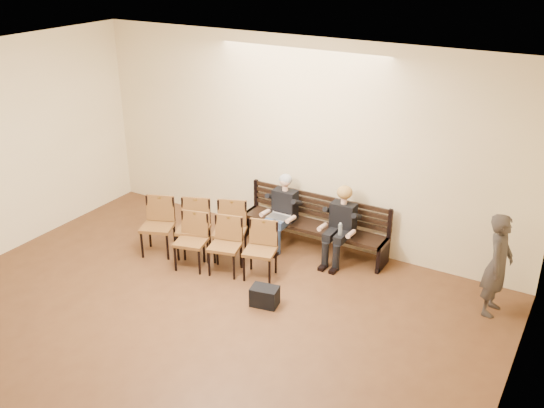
{
  "coord_description": "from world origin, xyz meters",
  "views": [
    {
      "loc": [
        4.48,
        -3.65,
        4.93
      ],
      "look_at": [
        -0.01,
        4.05,
        0.97
      ],
      "focal_mm": 40.0,
      "sensor_mm": 36.0,
      "label": 1
    }
  ],
  "objects_px": {
    "seated_woman": "(340,228)",
    "chair_row_back": "(225,247)",
    "bag": "(265,296)",
    "chair_row_front": "(193,230)",
    "seated_man": "(282,213)",
    "laptop": "(278,217)",
    "bench": "(313,237)",
    "water_bottle": "(340,236)",
    "passerby": "(499,258)"
  },
  "relations": [
    {
      "from": "seated_woman",
      "to": "chair_row_back",
      "type": "bearing_deg",
      "value": -137.66
    },
    {
      "from": "bag",
      "to": "chair_row_front",
      "type": "height_order",
      "value": "chair_row_front"
    },
    {
      "from": "seated_man",
      "to": "laptop",
      "type": "height_order",
      "value": "seated_man"
    },
    {
      "from": "bench",
      "to": "water_bottle",
      "type": "distance_m",
      "value": 0.79
    },
    {
      "from": "bench",
      "to": "chair_row_front",
      "type": "distance_m",
      "value": 2.03
    },
    {
      "from": "bag",
      "to": "chair_row_back",
      "type": "distance_m",
      "value": 1.18
    },
    {
      "from": "seated_man",
      "to": "bag",
      "type": "height_order",
      "value": "seated_man"
    },
    {
      "from": "seated_woman",
      "to": "seated_man",
      "type": "bearing_deg",
      "value": 180.0
    },
    {
      "from": "water_bottle",
      "to": "bench",
      "type": "bearing_deg",
      "value": 152.53
    },
    {
      "from": "seated_woman",
      "to": "bag",
      "type": "xyz_separation_m",
      "value": [
        -0.37,
        -1.77,
        -0.44
      ]
    },
    {
      "from": "bag",
      "to": "passerby",
      "type": "height_order",
      "value": "passerby"
    },
    {
      "from": "seated_man",
      "to": "water_bottle",
      "type": "bearing_deg",
      "value": -10.14
    },
    {
      "from": "bench",
      "to": "water_bottle",
      "type": "relative_size",
      "value": 12.26
    },
    {
      "from": "seated_woman",
      "to": "chair_row_front",
      "type": "xyz_separation_m",
      "value": [
        -2.16,
        -1.09,
        -0.1
      ]
    },
    {
      "from": "laptop",
      "to": "passerby",
      "type": "height_order",
      "value": "passerby"
    },
    {
      "from": "bench",
      "to": "seated_man",
      "type": "distance_m",
      "value": 0.67
    },
    {
      "from": "passerby",
      "to": "chair_row_front",
      "type": "xyz_separation_m",
      "value": [
        -4.66,
        -0.8,
        -0.39
      ]
    },
    {
      "from": "bench",
      "to": "chair_row_front",
      "type": "relative_size",
      "value": 1.5
    },
    {
      "from": "chair_row_front",
      "to": "passerby",
      "type": "bearing_deg",
      "value": -11.89
    },
    {
      "from": "bench",
      "to": "chair_row_back",
      "type": "distance_m",
      "value": 1.65
    },
    {
      "from": "bag",
      "to": "passerby",
      "type": "bearing_deg",
      "value": 27.31
    },
    {
      "from": "water_bottle",
      "to": "passerby",
      "type": "xyz_separation_m",
      "value": [
        2.42,
        -0.08,
        0.32
      ]
    },
    {
      "from": "chair_row_back",
      "to": "chair_row_front",
      "type": "bearing_deg",
      "value": 151.65
    },
    {
      "from": "bench",
      "to": "laptop",
      "type": "height_order",
      "value": "laptop"
    },
    {
      "from": "water_bottle",
      "to": "chair_row_front",
      "type": "height_order",
      "value": "chair_row_front"
    },
    {
      "from": "seated_woman",
      "to": "laptop",
      "type": "distance_m",
      "value": 1.09
    },
    {
      "from": "chair_row_front",
      "to": "bag",
      "type": "bearing_deg",
      "value": -42.66
    },
    {
      "from": "laptop",
      "to": "water_bottle",
      "type": "relative_size",
      "value": 1.65
    },
    {
      "from": "passerby",
      "to": "chair_row_back",
      "type": "bearing_deg",
      "value": 107.44
    },
    {
      "from": "bench",
      "to": "chair_row_back",
      "type": "relative_size",
      "value": 1.6
    },
    {
      "from": "passerby",
      "to": "water_bottle",
      "type": "bearing_deg",
      "value": 91.41
    },
    {
      "from": "bench",
      "to": "seated_man",
      "type": "relative_size",
      "value": 2.14
    },
    {
      "from": "seated_man",
      "to": "bag",
      "type": "xyz_separation_m",
      "value": [
        0.71,
        -1.77,
        -0.46
      ]
    },
    {
      "from": "chair_row_back",
      "to": "seated_man",
      "type": "bearing_deg",
      "value": 61.5
    },
    {
      "from": "bench",
      "to": "passerby",
      "type": "relative_size",
      "value": 1.49
    },
    {
      "from": "bench",
      "to": "water_bottle",
      "type": "height_order",
      "value": "water_bottle"
    },
    {
      "from": "seated_woman",
      "to": "bench",
      "type": "bearing_deg",
      "value": 167.57
    },
    {
      "from": "seated_woman",
      "to": "bag",
      "type": "height_order",
      "value": "seated_woman"
    },
    {
      "from": "bag",
      "to": "chair_row_back",
      "type": "height_order",
      "value": "chair_row_back"
    },
    {
      "from": "seated_man",
      "to": "chair_row_front",
      "type": "bearing_deg",
      "value": -134.58
    },
    {
      "from": "passerby",
      "to": "chair_row_back",
      "type": "xyz_separation_m",
      "value": [
        -3.9,
        -0.99,
        -0.42
      ]
    },
    {
      "from": "laptop",
      "to": "passerby",
      "type": "xyz_separation_m",
      "value": [
        3.59,
        -0.15,
        0.3
      ]
    },
    {
      "from": "bench",
      "to": "chair_row_back",
      "type": "xyz_separation_m",
      "value": [
        -0.85,
        -1.39,
        0.23
      ]
    },
    {
      "from": "seated_man",
      "to": "water_bottle",
      "type": "distance_m",
      "value": 1.19
    },
    {
      "from": "passerby",
      "to": "chair_row_front",
      "type": "distance_m",
      "value": 4.75
    },
    {
      "from": "seated_woman",
      "to": "passerby",
      "type": "height_order",
      "value": "passerby"
    },
    {
      "from": "laptop",
      "to": "bag",
      "type": "xyz_separation_m",
      "value": [
        0.71,
        -1.64,
        -0.43
      ]
    },
    {
      "from": "chair_row_front",
      "to": "chair_row_back",
      "type": "distance_m",
      "value": 0.78
    },
    {
      "from": "seated_woman",
      "to": "water_bottle",
      "type": "height_order",
      "value": "seated_woman"
    },
    {
      "from": "water_bottle",
      "to": "bag",
      "type": "height_order",
      "value": "water_bottle"
    }
  ]
}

